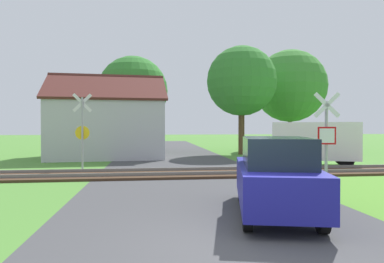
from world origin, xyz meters
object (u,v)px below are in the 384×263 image
object	(u,v)px
house	(107,127)
stop_sign_near	(327,134)
tree_center	(133,91)
crossing_sign_far	(82,128)
mail_truck	(311,142)
parked_car	(275,176)
tree_right	(242,81)
tree_far	(290,86)

from	to	relation	value
house	stop_sign_near	bearing A→B (deg)	-57.70
tree_center	crossing_sign_far	bearing A→B (deg)	-100.81
house	mail_truck	bearing A→B (deg)	-32.63
house	parked_car	distance (m)	16.40
house	mail_truck	distance (m)	12.62
tree_center	parked_car	xyz separation A→B (m)	(4.09, -18.52, -3.79)
tree_center	tree_right	distance (m)	8.09
tree_far	parked_car	size ratio (longest dim) A/B	2.03
crossing_sign_far	tree_far	xyz separation A→B (m)	(15.16, 12.08, 3.56)
house	parked_car	bearing A→B (deg)	-73.97
house	parked_car	world-z (taller)	house
stop_sign_near	tree_far	world-z (taller)	tree_far
stop_sign_near	tree_right	distance (m)	13.67
mail_truck	parked_car	bearing A→B (deg)	171.67
stop_sign_near	mail_truck	distance (m)	6.32
tree_center	tree_far	xyz separation A→B (m)	(13.30, 2.33, 0.84)
tree_center	parked_car	world-z (taller)	tree_center
house	tree_center	size ratio (longest dim) A/B	1.05
stop_sign_near	crossing_sign_far	size ratio (longest dim) A/B	0.90
crossing_sign_far	tree_center	distance (m)	10.29
crossing_sign_far	tree_far	bearing A→B (deg)	30.69
stop_sign_near	tree_right	size ratio (longest dim) A/B	0.41
tree_center	mail_truck	distance (m)	13.69
tree_far	parked_car	world-z (taller)	tree_far
tree_far	tree_right	distance (m)	6.89
stop_sign_near	tree_right	xyz separation A→B (m)	(0.63, 13.18, 3.55)
mail_truck	parked_car	distance (m)	10.82
stop_sign_near	mail_truck	xyz separation A→B (m)	(2.32, 5.86, -0.52)
tree_center	mail_truck	xyz separation A→B (m)	(9.54, -9.19, -3.45)
house	tree_far	bearing A→B (deg)	16.30
tree_far	tree_right	world-z (taller)	tree_far
parked_car	tree_right	bearing A→B (deg)	90.30
tree_far	mail_truck	world-z (taller)	tree_far
tree_far	parked_car	xyz separation A→B (m)	(-9.22, -20.85, -4.63)
house	tree_right	distance (m)	10.01
tree_far	parked_car	bearing A→B (deg)	-113.84
stop_sign_near	parked_car	size ratio (longest dim) A/B	0.75
tree_center	tree_far	world-z (taller)	tree_far
tree_center	parked_car	distance (m)	19.34
stop_sign_near	parked_car	world-z (taller)	stop_sign_near
crossing_sign_far	parked_car	bearing A→B (deg)	-63.73
tree_center	house	bearing A→B (deg)	-115.73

